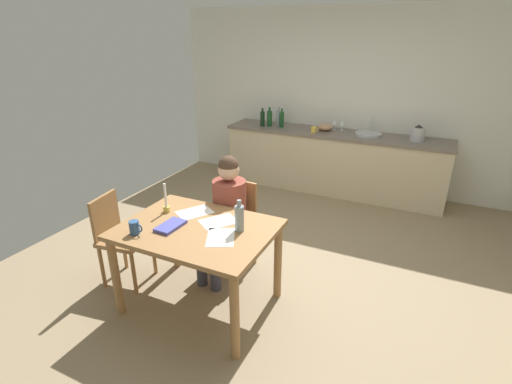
% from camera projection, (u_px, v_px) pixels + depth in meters
% --- Properties ---
extents(ground_plane, '(5.20, 5.20, 0.04)m').
position_uv_depth(ground_plane, '(272.00, 264.00, 4.00)').
color(ground_plane, '#937F60').
extents(wall_back, '(5.20, 0.12, 2.60)m').
position_uv_depth(wall_back, '(343.00, 100.00, 5.65)').
color(wall_back, silver).
rests_on(wall_back, ground).
extents(kitchen_counter, '(3.21, 0.64, 0.90)m').
position_uv_depth(kitchen_counter, '(332.00, 162.00, 5.68)').
color(kitchen_counter, beige).
rests_on(kitchen_counter, ground).
extents(dining_table, '(1.24, 0.92, 0.77)m').
position_uv_depth(dining_table, '(198.00, 239.00, 3.14)').
color(dining_table, '#9E7042').
rests_on(dining_table, ground).
extents(chair_at_table, '(0.43, 0.43, 0.89)m').
position_uv_depth(chair_at_table, '(235.00, 220.00, 3.79)').
color(chair_at_table, '#9E7042').
rests_on(chair_at_table, ground).
extents(person_seated, '(0.35, 0.61, 1.19)m').
position_uv_depth(person_seated, '(226.00, 210.00, 3.60)').
color(person_seated, brown).
rests_on(person_seated, ground).
extents(chair_side_empty, '(0.46, 0.46, 0.87)m').
position_uv_depth(chair_side_empty, '(119.00, 235.00, 3.55)').
color(chair_side_empty, '#9E7042').
rests_on(chair_side_empty, ground).
extents(coffee_mug, '(0.12, 0.08, 0.11)m').
position_uv_depth(coffee_mug, '(135.00, 227.00, 2.97)').
color(coffee_mug, '#33598C').
rests_on(coffee_mug, dining_table).
extents(candlestick, '(0.06, 0.06, 0.27)m').
position_uv_depth(candlestick, '(166.00, 204.00, 3.33)').
color(candlestick, gold).
rests_on(candlestick, dining_table).
extents(book_magazine, '(0.16, 0.26, 0.03)m').
position_uv_depth(book_magazine, '(171.00, 226.00, 3.09)').
color(book_magazine, '#4B4EA8').
rests_on(book_magazine, dining_table).
extents(paper_letter, '(0.34, 0.36, 0.00)m').
position_uv_depth(paper_letter, '(219.00, 221.00, 3.19)').
color(paper_letter, white).
rests_on(paper_letter, dining_table).
extents(paper_bill, '(0.32, 0.36, 0.00)m').
position_uv_depth(paper_bill, '(221.00, 237.00, 2.94)').
color(paper_bill, white).
rests_on(paper_bill, dining_table).
extents(paper_envelope, '(0.33, 0.36, 0.00)m').
position_uv_depth(paper_envelope, '(195.00, 212.00, 3.35)').
color(paper_envelope, white).
rests_on(paper_envelope, dining_table).
extents(wine_bottle_on_table, '(0.08, 0.08, 0.27)m').
position_uv_depth(wine_bottle_on_table, '(239.00, 218.00, 3.00)').
color(wine_bottle_on_table, '#8C999E').
rests_on(wine_bottle_on_table, dining_table).
extents(sink_unit, '(0.36, 0.36, 0.24)m').
position_uv_depth(sink_unit, '(368.00, 134.00, 5.31)').
color(sink_unit, '#B2B7BC').
rests_on(sink_unit, kitchen_counter).
extents(bottle_oil, '(0.07, 0.07, 0.27)m').
position_uv_depth(bottle_oil, '(262.00, 118.00, 5.83)').
color(bottle_oil, black).
rests_on(bottle_oil, kitchen_counter).
extents(bottle_vinegar, '(0.08, 0.08, 0.29)m').
position_uv_depth(bottle_vinegar, '(270.00, 118.00, 5.82)').
color(bottle_vinegar, '#194C23').
rests_on(bottle_vinegar, kitchen_counter).
extents(bottle_wine_red, '(0.08, 0.08, 0.28)m').
position_uv_depth(bottle_wine_red, '(279.00, 118.00, 5.83)').
color(bottle_wine_red, '#8C999E').
rests_on(bottle_wine_red, kitchen_counter).
extents(bottle_sauce, '(0.07, 0.07, 0.28)m').
position_uv_depth(bottle_sauce, '(282.00, 119.00, 5.75)').
color(bottle_sauce, '#194C23').
rests_on(bottle_sauce, kitchen_counter).
extents(mixing_bowl, '(0.22, 0.22, 0.10)m').
position_uv_depth(mixing_bowl, '(325.00, 127.00, 5.59)').
color(mixing_bowl, tan).
rests_on(mixing_bowl, kitchen_counter).
extents(stovetop_kettle, '(0.18, 0.18, 0.22)m').
position_uv_depth(stovetop_kettle, '(418.00, 134.00, 5.02)').
color(stovetop_kettle, '#B7BABF').
rests_on(stovetop_kettle, kitchen_counter).
extents(wine_glass_near_sink, '(0.07, 0.07, 0.15)m').
position_uv_depth(wine_glass_near_sink, '(342.00, 123.00, 5.56)').
color(wine_glass_near_sink, silver).
rests_on(wine_glass_near_sink, kitchen_counter).
extents(wine_glass_by_kettle, '(0.07, 0.07, 0.15)m').
position_uv_depth(wine_glass_by_kettle, '(334.00, 122.00, 5.61)').
color(wine_glass_by_kettle, silver).
rests_on(wine_glass_by_kettle, kitchen_counter).
extents(teacup_on_counter, '(0.11, 0.07, 0.09)m').
position_uv_depth(teacup_on_counter, '(314.00, 129.00, 5.47)').
color(teacup_on_counter, '#F2CC4C').
rests_on(teacup_on_counter, kitchen_counter).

